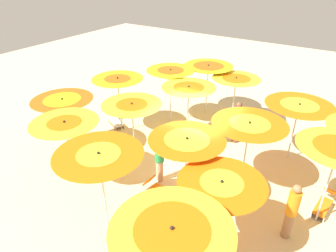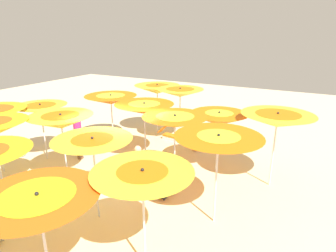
{
  "view_description": "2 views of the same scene",
  "coord_description": "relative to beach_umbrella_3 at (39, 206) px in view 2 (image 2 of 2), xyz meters",
  "views": [
    {
      "loc": [
        7.61,
        3.96,
        6.49
      ],
      "look_at": [
        0.22,
        -0.86,
        1.54
      ],
      "focal_mm": 32.32,
      "sensor_mm": 36.0,
      "label": 1
    },
    {
      "loc": [
        5.52,
        -6.86,
        4.78
      ],
      "look_at": [
        0.94,
        1.64,
        1.6
      ],
      "focal_mm": 30.36,
      "sensor_mm": 36.0,
      "label": 2
    }
  ],
  "objects": [
    {
      "name": "beach_umbrella_12",
      "position": [
        -2.92,
        8.93,
        0.21
      ],
      "size": [
        2.17,
        2.17,
        2.48
      ],
      "color": "silver",
      "rests_on": "ground"
    },
    {
      "name": "beach_umbrella_7",
      "position": [
        1.13,
        1.47,
        0.08
      ],
      "size": [
        2.01,
        2.01,
        2.33
      ],
      "color": "silver",
      "rests_on": "ground"
    },
    {
      "name": "beach_umbrella_8",
      "position": [
        -4.1,
        6.93,
        -0.02
      ],
      "size": [
        2.28,
        2.28,
        2.24
      ],
      "color": "silver",
      "rests_on": "ground"
    },
    {
      "name": "lounger_1",
      "position": [
        0.1,
        4.22,
        -1.81
      ],
      "size": [
        0.38,
        1.23,
        0.56
      ],
      "rotation": [
        0.0,
        0.0,
        7.85
      ],
      "color": "#333338",
      "rests_on": "ground"
    },
    {
      "name": "beach_umbrella_4",
      "position": [
        -5.25,
        4.22,
        0.05
      ],
      "size": [
        1.96,
        1.96,
        2.27
      ],
      "color": "silver",
      "rests_on": "ground"
    },
    {
      "name": "ground",
      "position": [
        -1.65,
        4.28,
        -2.03
      ],
      "size": [
        38.31,
        38.31,
        0.04
      ],
      "primitive_type": "cube",
      "color": "beige"
    },
    {
      "name": "lounger_2",
      "position": [
        -1.98,
        8.47,
        -1.8
      ],
      "size": [
        1.18,
        0.5,
        0.57
      ],
      "rotation": [
        0.0,
        0.0,
        6.15
      ],
      "color": "silver",
      "rests_on": "ground"
    },
    {
      "name": "beachgoer_1",
      "position": [
        -0.42,
        7.79,
        -1.1
      ],
      "size": [
        0.3,
        0.3,
        1.73
      ],
      "rotation": [
        0.0,
        0.0,
        3.59
      ],
      "color": "#A3704C",
      "rests_on": "ground"
    },
    {
      "name": "beach_umbrella_10",
      "position": [
        0.04,
        4.97,
        0.13
      ],
      "size": [
        2.07,
        2.07,
        2.37
      ],
      "color": "silver",
      "rests_on": "ground"
    },
    {
      "name": "beach_ball",
      "position": [
        -6.36,
        3.88,
        -1.85
      ],
      "size": [
        0.31,
        0.31,
        0.31
      ],
      "primitive_type": "sphere",
      "color": "white",
      "rests_on": "ground"
    },
    {
      "name": "beach_umbrella_13",
      "position": [
        -1.44,
        8.38,
        0.29
      ],
      "size": [
        2.05,
        2.05,
        2.53
      ],
      "color": "silver",
      "rests_on": "ground"
    },
    {
      "name": "beach_umbrella_14",
      "position": [
        1.0,
        6.41,
        -0.03
      ],
      "size": [
        1.99,
        1.99,
        2.25
      ],
      "color": "silver",
      "rests_on": "ground"
    },
    {
      "name": "beachgoer_2",
      "position": [
        -0.51,
        3.69,
        -1.14
      ],
      "size": [
        0.3,
        0.3,
        1.66
      ],
      "rotation": [
        0.0,
        0.0,
        2.23
      ],
      "color": "#D8A87F",
      "rests_on": "ground"
    },
    {
      "name": "beachgoer_0",
      "position": [
        -4.12,
        4.87,
        -1.09
      ],
      "size": [
        0.3,
        0.3,
        1.74
      ],
      "rotation": [
        0.0,
        0.0,
        4.74
      ],
      "color": "brown",
      "rests_on": "ground"
    },
    {
      "name": "beach_umbrella_11",
      "position": [
        1.91,
        3.63,
        0.23
      ],
      "size": [
        2.17,
        2.17,
        2.48
      ],
      "color": "silver",
      "rests_on": "ground"
    },
    {
      "name": "beach_umbrella_6",
      "position": [
        -0.92,
        2.33,
        0.06
      ],
      "size": [
        2.01,
        2.01,
        2.33
      ],
      "color": "silver",
      "rests_on": "ground"
    },
    {
      "name": "beach_umbrella_3",
      "position": [
        0.0,
        0.0,
        0.0
      ],
      "size": [
        2.11,
        2.11,
        2.27
      ],
      "color": "silver",
      "rests_on": "ground"
    },
    {
      "name": "beach_umbrella_5",
      "position": [
        -3.06,
        3.25,
        0.14
      ],
      "size": [
        2.0,
        2.0,
        2.41
      ],
      "color": "silver",
      "rests_on": "ground"
    },
    {
      "name": "beach_umbrella_15",
      "position": [
        2.88,
        6.31,
        0.23
      ],
      "size": [
        2.22,
        2.22,
        2.49
      ],
      "color": "silver",
      "rests_on": "ground"
    },
    {
      "name": "beach_umbrella_9",
      "position": [
        -1.77,
        6.03,
        0.08
      ],
      "size": [
        2.22,
        2.22,
        2.33
      ],
      "color": "silver",
      "rests_on": "ground"
    }
  ]
}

